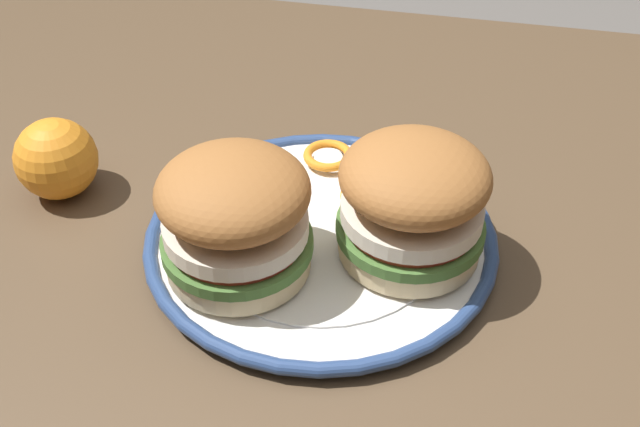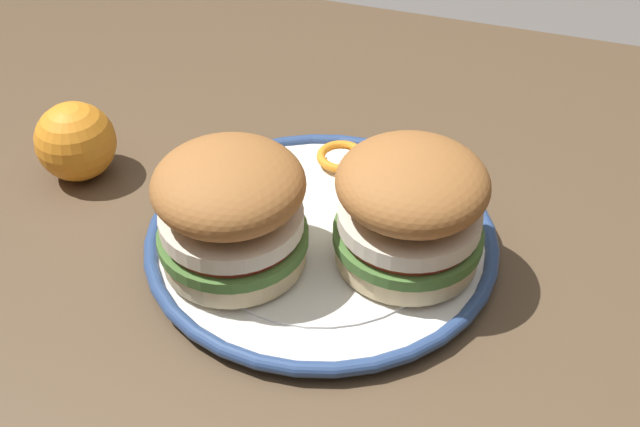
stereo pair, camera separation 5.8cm
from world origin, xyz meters
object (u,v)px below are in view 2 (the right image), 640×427
Objects in this scene: dining_table at (352,331)px; dinner_plate at (320,242)px; whole_orange at (76,141)px; sandwich_half_left at (410,207)px; sandwich_half_right at (231,209)px.

dining_table is 5.00× the size of dinner_plate.
whole_orange is (0.28, -0.03, 0.13)m from dining_table.
dinner_plate is at bearing 173.25° from whole_orange.
whole_orange is (0.32, -0.03, -0.03)m from sandwich_half_left.
sandwich_half_right is 2.00× the size of whole_orange.
whole_orange is (0.25, -0.03, 0.03)m from dinner_plate.
dinner_plate is 0.09m from sandwich_half_right.
sandwich_half_right is (0.09, 0.05, 0.16)m from dining_table.
sandwich_half_left is at bearing 171.54° from dining_table.
sandwich_half_right reaches higher than dining_table.
whole_orange is at bearing -5.70° from sandwich_half_left.
whole_orange is at bearing -22.20° from sandwich_half_right.
sandwich_half_left is 1.01× the size of sandwich_half_right.
dinner_plate is at bearing -138.48° from sandwich_half_right.
sandwich_half_left reaches higher than dinner_plate.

